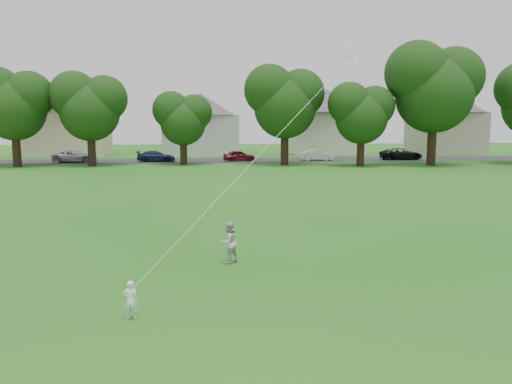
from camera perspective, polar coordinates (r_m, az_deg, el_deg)
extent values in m
plane|color=#135112|center=(11.80, -6.92, -12.64)|extent=(160.00, 160.00, 0.00)
cube|color=#2D2D30|center=(53.20, -6.32, 3.58)|extent=(90.00, 7.00, 0.01)
imported|color=white|center=(11.08, -14.12, -11.88)|extent=(0.32, 0.21, 0.85)
imported|color=beige|center=(14.78, -3.17, -5.76)|extent=(0.77, 0.75, 1.26)
plane|color=white|center=(19.76, 11.12, 15.12)|extent=(0.89, 1.11, 0.88)
cylinder|color=white|center=(14.69, 2.02, 5.97)|extent=(0.01, 0.01, 12.65)
cylinder|color=black|center=(50.76, -25.70, 4.60)|extent=(0.74, 0.74, 3.51)
cylinder|color=black|center=(49.00, -18.27, 4.82)|extent=(0.73, 0.73, 3.38)
cylinder|color=black|center=(48.35, -8.28, 4.70)|extent=(0.67, 0.67, 2.71)
cylinder|color=black|center=(47.73, 3.29, 5.30)|extent=(0.75, 0.75, 3.66)
cylinder|color=black|center=(47.42, 11.86, 4.72)|extent=(0.70, 0.70, 2.99)
cylinder|color=black|center=(50.02, 19.44, 5.44)|extent=(0.82, 0.82, 4.46)
imported|color=#8F8F9C|center=(53.72, -19.97, 3.84)|extent=(4.44, 2.21, 1.21)
imported|color=#131D3B|center=(52.38, -11.36, 4.03)|extent=(3.88, 1.61, 1.12)
imported|color=#53101A|center=(52.30, -1.94, 4.18)|extent=(3.45, 1.76, 1.13)
imported|color=silver|center=(53.53, 6.92, 4.21)|extent=(3.51, 1.53, 1.12)
imported|color=black|center=(56.37, 16.25, 4.20)|extent=(4.55, 2.24, 1.24)
cube|color=beige|center=(65.10, -20.66, 6.42)|extent=(9.27, 6.62, 5.65)
pyramid|color=#4B494E|center=(65.25, -20.92, 11.63)|extent=(13.37, 13.37, 3.11)
cube|color=silver|center=(63.06, -6.33, 6.51)|extent=(9.09, 7.66, 4.89)
pyramid|color=#4B494E|center=(63.13, -6.41, 11.17)|extent=(13.11, 13.11, 2.69)
cube|color=beige|center=(65.00, 8.01, 6.69)|extent=(8.89, 6.70, 5.27)
pyramid|color=#4B494E|center=(65.10, 8.11, 11.56)|extent=(12.82, 12.82, 2.90)
cube|color=#A99D8C|center=(70.61, 20.79, 6.36)|extent=(8.36, 7.03, 5.29)
pyramid|color=#4B494E|center=(70.71, 21.02, 10.86)|extent=(12.06, 12.06, 2.91)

